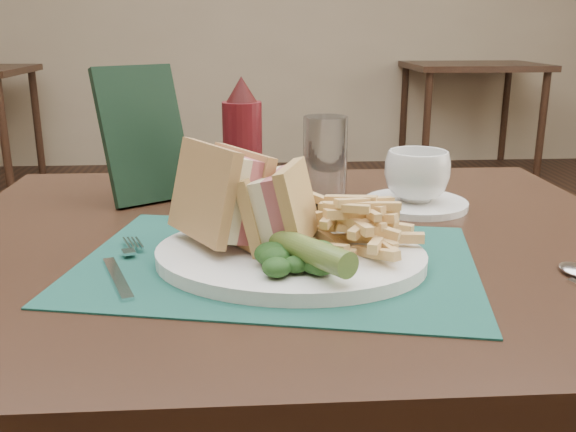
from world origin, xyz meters
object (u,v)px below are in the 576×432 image
at_px(sandwich_half_b, 261,205).
at_px(check_presenter, 144,134).
at_px(saucer, 415,204).
at_px(drinking_glass, 325,161).
at_px(sandwich_half_a, 204,196).
at_px(ketchup_bottle, 242,142).
at_px(placemat, 277,262).
at_px(coffee_cup, 417,176).
at_px(table_bg_right, 469,117).
at_px(plate, 290,256).

xyz_separation_m(sandwich_half_b, check_presenter, (-0.17, 0.27, 0.03)).
height_order(saucer, drinking_glass, drinking_glass).
relative_size(sandwich_half_a, ketchup_bottle, 0.62).
bearing_deg(placemat, sandwich_half_a, 167.32).
xyz_separation_m(placemat, sandwich_half_b, (-0.02, 0.01, 0.06)).
distance_m(sandwich_half_a, sandwich_half_b, 0.06).
xyz_separation_m(sandwich_half_a, saucer, (0.29, 0.20, -0.07)).
bearing_deg(sandwich_half_b, placemat, -20.92).
bearing_deg(coffee_cup, table_bg_right, 69.48).
relative_size(plate, check_presenter, 1.47).
xyz_separation_m(plate, coffee_cup, (0.20, 0.22, 0.04)).
xyz_separation_m(sandwich_half_b, coffee_cup, (0.23, 0.20, -0.02)).
xyz_separation_m(table_bg_right, sandwich_half_a, (-1.63, -3.76, 0.45)).
distance_m(sandwich_half_b, check_presenter, 0.32).
xyz_separation_m(sandwich_half_a, check_presenter, (-0.10, 0.27, 0.02)).
bearing_deg(drinking_glass, ketchup_bottle, 173.41).
bearing_deg(coffee_cup, sandwich_half_b, -138.68).
height_order(placemat, drinking_glass, drinking_glass).
xyz_separation_m(table_bg_right, sandwich_half_b, (-1.56, -3.77, 0.44)).
distance_m(table_bg_right, saucer, 3.83).
height_order(plate, sandwich_half_b, sandwich_half_b).
xyz_separation_m(drinking_glass, ketchup_bottle, (-0.12, 0.01, 0.03)).
relative_size(plate, saucer, 2.00).
bearing_deg(sandwich_half_b, ketchup_bottle, 113.09).
relative_size(table_bg_right, sandwich_half_a, 7.80).
height_order(saucer, ketchup_bottle, ketchup_bottle).
bearing_deg(check_presenter, saucer, -43.82).
bearing_deg(placemat, sandwich_half_b, 140.87).
xyz_separation_m(table_bg_right, coffee_cup, (-1.33, -3.56, 0.42)).
xyz_separation_m(placemat, ketchup_bottle, (-0.04, 0.25, 0.09)).
relative_size(plate, ketchup_bottle, 1.61).
xyz_separation_m(coffee_cup, check_presenter, (-0.40, 0.07, 0.05)).
height_order(placemat, saucer, saucer).
distance_m(placemat, coffee_cup, 0.31).
bearing_deg(saucer, sandwich_half_b, -138.68).
distance_m(table_bg_right, drinking_glass, 3.86).
relative_size(sandwich_half_b, coffee_cup, 0.99).
bearing_deg(saucer, table_bg_right, 69.48).
distance_m(plate, check_presenter, 0.36).
distance_m(plate, sandwich_half_a, 0.12).
relative_size(drinking_glass, check_presenter, 0.64).
height_order(table_bg_right, saucer, saucer).
bearing_deg(table_bg_right, drinking_glass, -112.47).
bearing_deg(coffee_cup, placemat, -134.63).
bearing_deg(sandwich_half_b, coffee_cup, 59.54).
relative_size(sandwich_half_b, ketchup_bottle, 0.50).
relative_size(table_bg_right, ketchup_bottle, 4.84).
bearing_deg(plate, sandwich_half_a, 179.40).
relative_size(sandwich_half_a, sandwich_half_b, 1.25).
relative_size(placemat, sandwich_half_b, 4.69).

